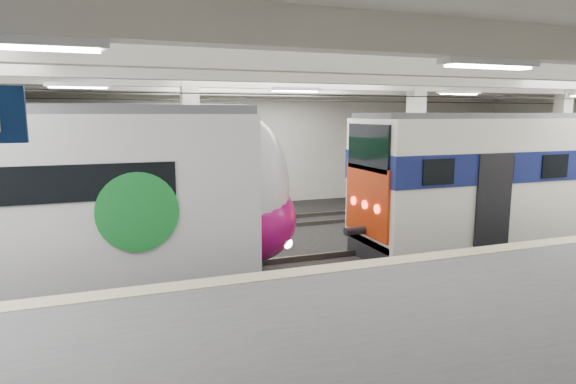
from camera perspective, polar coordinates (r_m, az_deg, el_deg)
name	(u,v)px	position (r m, az deg, el deg)	size (l,w,h in m)	color
station_hall	(352,156)	(11.37, 7.55, 4.28)	(36.00, 24.00, 5.75)	black
modern_emu	(28,207)	(12.11, -28.40, -1.60)	(13.64, 2.82, 4.41)	silver
older_rer	(539,176)	(17.62, 27.58, 1.71)	(12.76, 2.82, 4.24)	white
far_train	(23,173)	(17.61, -28.88, 2.01)	(14.38, 3.46, 4.55)	silver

